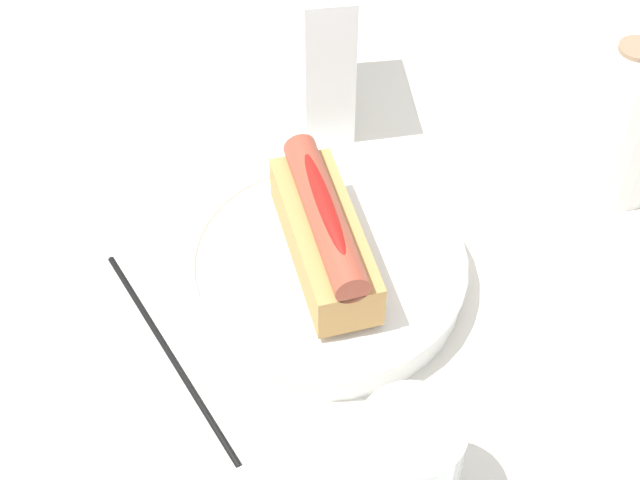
% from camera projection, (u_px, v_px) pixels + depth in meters
% --- Properties ---
extents(ground_plane, '(2.40, 2.40, 0.00)m').
position_uv_depth(ground_plane, '(318.00, 272.00, 0.78)').
color(ground_plane, silver).
extents(serving_bowl, '(0.23, 0.23, 0.03)m').
position_uv_depth(serving_bowl, '(320.00, 270.00, 0.75)').
color(serving_bowl, white).
rests_on(serving_bowl, ground_plane).
extents(hotdog_front, '(0.15, 0.07, 0.06)m').
position_uv_depth(hotdog_front, '(320.00, 233.00, 0.72)').
color(hotdog_front, tan).
rests_on(hotdog_front, serving_bowl).
extents(water_glass, '(0.07, 0.07, 0.09)m').
position_uv_depth(water_glass, '(408.00, 466.00, 0.62)').
color(water_glass, white).
rests_on(water_glass, ground_plane).
extents(paper_towel_roll, '(0.11, 0.11, 0.13)m').
position_uv_depth(paper_towel_roll, '(618.00, 112.00, 0.81)').
color(paper_towel_roll, white).
rests_on(paper_towel_roll, ground_plane).
extents(napkin_box, '(0.12, 0.07, 0.15)m').
position_uv_depth(napkin_box, '(323.00, 41.00, 0.85)').
color(napkin_box, white).
rests_on(napkin_box, ground_plane).
extents(chopstick_near, '(0.22, 0.04, 0.01)m').
position_uv_depth(chopstick_near, '(169.00, 352.00, 0.72)').
color(chopstick_near, black).
rests_on(chopstick_near, ground_plane).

